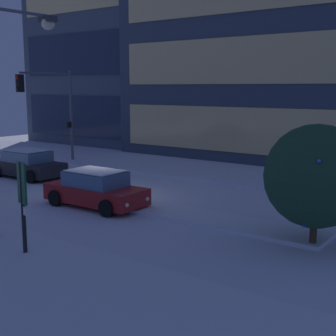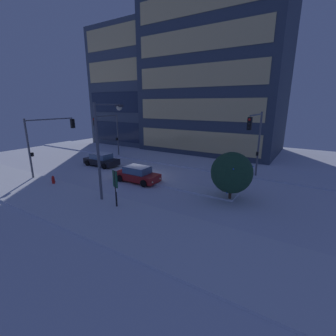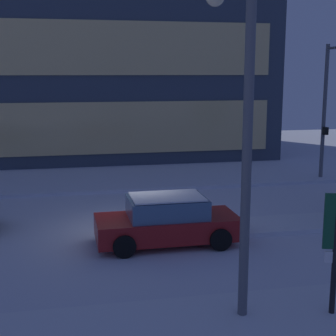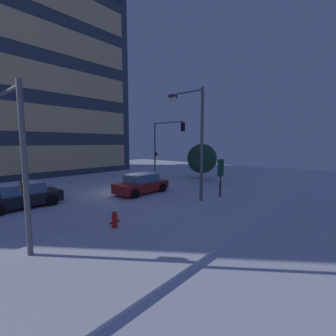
{
  "view_description": "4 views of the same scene",
  "coord_description": "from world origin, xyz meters",
  "px_view_note": "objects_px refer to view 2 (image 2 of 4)",
  "views": [
    {
      "loc": [
        14.19,
        -14.73,
        4.77
      ],
      "look_at": [
        4.48,
        -1.46,
        1.96
      ],
      "focal_mm": 50.64,
      "sensor_mm": 36.0,
      "label": 1
    },
    {
      "loc": [
        14.5,
        -17.72,
        7.13
      ],
      "look_at": [
        3.23,
        0.21,
        1.31
      ],
      "focal_mm": 25.07,
      "sensor_mm": 36.0,
      "label": 2
    },
    {
      "loc": [
        -2.04,
        -15.72,
        5.15
      ],
      "look_at": [
        1.1,
        -0.22,
        2.12
      ],
      "focal_mm": 53.81,
      "sensor_mm": 36.0,
      "label": 3
    },
    {
      "loc": [
        -10.88,
        -14.52,
        3.86
      ],
      "look_at": [
        4.5,
        -0.86,
        1.6
      ],
      "focal_mm": 24.83,
      "sensor_mm": 36.0,
      "label": 4
    }
  ],
  "objects_px": {
    "car_near": "(137,174)",
    "traffic_light_corner_near_left": "(49,135)",
    "traffic_light_corner_far_left": "(109,128)",
    "fire_hydrant": "(53,180)",
    "street_lamp_arched": "(105,137)",
    "car_far": "(101,160)",
    "decorated_tree_median": "(232,173)",
    "traffic_light_corner_far_right": "(256,135)",
    "parking_info_sign": "(115,185)"
  },
  "relations": [
    {
      "from": "car_near",
      "to": "traffic_light_corner_near_left",
      "type": "bearing_deg",
      "value": -164.76
    },
    {
      "from": "traffic_light_corner_far_left",
      "to": "traffic_light_corner_near_left",
      "type": "xyz_separation_m",
      "value": [
        0.38,
        -8.61,
        0.09
      ]
    },
    {
      "from": "car_near",
      "to": "fire_hydrant",
      "type": "distance_m",
      "value": 7.59
    },
    {
      "from": "fire_hydrant",
      "to": "street_lamp_arched",
      "type": "bearing_deg",
      "value": 4.66
    },
    {
      "from": "car_far",
      "to": "decorated_tree_median",
      "type": "height_order",
      "value": "decorated_tree_median"
    },
    {
      "from": "traffic_light_corner_far_left",
      "to": "street_lamp_arched",
      "type": "bearing_deg",
      "value": 45.01
    },
    {
      "from": "traffic_light_corner_near_left",
      "to": "traffic_light_corner_far_right",
      "type": "height_order",
      "value": "traffic_light_corner_far_right"
    },
    {
      "from": "traffic_light_corner_far_left",
      "to": "traffic_light_corner_near_left",
      "type": "relative_size",
      "value": 1.0
    },
    {
      "from": "car_far",
      "to": "fire_hydrant",
      "type": "xyz_separation_m",
      "value": [
        1.55,
        -7.16,
        -0.29
      ]
    },
    {
      "from": "traffic_light_corner_far_left",
      "to": "parking_info_sign",
      "type": "xyz_separation_m",
      "value": [
        12.11,
        -11.32,
        -2.25
      ]
    },
    {
      "from": "parking_info_sign",
      "to": "street_lamp_arched",
      "type": "bearing_deg",
      "value": 75.97
    },
    {
      "from": "traffic_light_corner_near_left",
      "to": "fire_hydrant",
      "type": "xyz_separation_m",
      "value": [
        3.37,
        -2.16,
        -3.65
      ]
    },
    {
      "from": "car_near",
      "to": "fire_hydrant",
      "type": "xyz_separation_m",
      "value": [
        -5.88,
        -4.79,
        -0.29
      ]
    },
    {
      "from": "street_lamp_arched",
      "to": "traffic_light_corner_far_right",
      "type": "bearing_deg",
      "value": -40.14
    },
    {
      "from": "traffic_light_corner_near_left",
      "to": "decorated_tree_median",
      "type": "relative_size",
      "value": 1.56
    },
    {
      "from": "car_near",
      "to": "car_far",
      "type": "xyz_separation_m",
      "value": [
        -7.43,
        2.37,
        0.0
      ]
    },
    {
      "from": "traffic_light_corner_far_right",
      "to": "parking_info_sign",
      "type": "xyz_separation_m",
      "value": [
        -6.63,
        -11.12,
        -2.67
      ]
    },
    {
      "from": "car_far",
      "to": "parking_info_sign",
      "type": "xyz_separation_m",
      "value": [
        9.91,
        -7.71,
        1.02
      ]
    },
    {
      "from": "fire_hydrant",
      "to": "car_far",
      "type": "bearing_deg",
      "value": 102.2
    },
    {
      "from": "car_near",
      "to": "fire_hydrant",
      "type": "height_order",
      "value": "car_near"
    },
    {
      "from": "traffic_light_corner_near_left",
      "to": "decorated_tree_median",
      "type": "bearing_deg",
      "value": -80.67
    },
    {
      "from": "car_far",
      "to": "traffic_light_corner_near_left",
      "type": "distance_m",
      "value": 6.29
    },
    {
      "from": "car_near",
      "to": "decorated_tree_median",
      "type": "xyz_separation_m",
      "value": [
        8.79,
        0.33,
        1.47
      ]
    },
    {
      "from": "traffic_light_corner_far_right",
      "to": "street_lamp_arched",
      "type": "relative_size",
      "value": 0.89
    },
    {
      "from": "traffic_light_corner_far_left",
      "to": "traffic_light_corner_far_right",
      "type": "height_order",
      "value": "traffic_light_corner_far_right"
    },
    {
      "from": "traffic_light_corner_far_right",
      "to": "street_lamp_arched",
      "type": "xyz_separation_m",
      "value": [
        -8.5,
        -10.04,
        0.34
      ]
    },
    {
      "from": "parking_info_sign",
      "to": "decorated_tree_median",
      "type": "relative_size",
      "value": 0.73
    },
    {
      "from": "car_near",
      "to": "traffic_light_corner_far_left",
      "type": "height_order",
      "value": "traffic_light_corner_far_left"
    },
    {
      "from": "car_far",
      "to": "traffic_light_corner_far_right",
      "type": "height_order",
      "value": "traffic_light_corner_far_right"
    },
    {
      "from": "parking_info_sign",
      "to": "decorated_tree_median",
      "type": "bearing_deg",
      "value": -32.04
    },
    {
      "from": "traffic_light_corner_far_left",
      "to": "parking_info_sign",
      "type": "height_order",
      "value": "traffic_light_corner_far_left"
    },
    {
      "from": "car_far",
      "to": "street_lamp_arched",
      "type": "bearing_deg",
      "value": 139.88
    },
    {
      "from": "parking_info_sign",
      "to": "traffic_light_corner_far_right",
      "type": "bearing_deg",
      "value": -14.8
    },
    {
      "from": "traffic_light_corner_far_left",
      "to": "decorated_tree_median",
      "type": "height_order",
      "value": "traffic_light_corner_far_left"
    },
    {
      "from": "traffic_light_corner_far_right",
      "to": "traffic_light_corner_near_left",
      "type": "bearing_deg",
      "value": -65.37
    },
    {
      "from": "car_near",
      "to": "traffic_light_corner_far_left",
      "type": "relative_size",
      "value": 0.76
    },
    {
      "from": "traffic_light_corner_far_right",
      "to": "traffic_light_corner_far_left",
      "type": "bearing_deg",
      "value": -90.6
    },
    {
      "from": "car_far",
      "to": "parking_info_sign",
      "type": "height_order",
      "value": "parking_info_sign"
    },
    {
      "from": "car_far",
      "to": "traffic_light_corner_far_right",
      "type": "distance_m",
      "value": 17.28
    },
    {
      "from": "traffic_light_corner_near_left",
      "to": "parking_info_sign",
      "type": "xyz_separation_m",
      "value": [
        11.73,
        -2.71,
        -2.34
      ]
    },
    {
      "from": "traffic_light_corner_far_right",
      "to": "street_lamp_arched",
      "type": "height_order",
      "value": "street_lamp_arched"
    },
    {
      "from": "street_lamp_arched",
      "to": "decorated_tree_median",
      "type": "distance_m",
      "value": 9.72
    },
    {
      "from": "traffic_light_corner_far_right",
      "to": "street_lamp_arched",
      "type": "bearing_deg",
      "value": -40.24
    },
    {
      "from": "fire_hydrant",
      "to": "traffic_light_corner_far_right",
      "type": "bearing_deg",
      "value": 35.2
    },
    {
      "from": "car_far",
      "to": "traffic_light_corner_far_left",
      "type": "bearing_deg",
      "value": -59.16
    },
    {
      "from": "decorated_tree_median",
      "to": "street_lamp_arched",
      "type": "bearing_deg",
      "value": -150.68
    },
    {
      "from": "traffic_light_corner_near_left",
      "to": "parking_info_sign",
      "type": "relative_size",
      "value": 2.13
    },
    {
      "from": "traffic_light_corner_far_right",
      "to": "parking_info_sign",
      "type": "bearing_deg",
      "value": -30.8
    },
    {
      "from": "car_far",
      "to": "street_lamp_arched",
      "type": "distance_m",
      "value": 11.17
    },
    {
      "from": "car_far",
      "to": "fire_hydrant",
      "type": "height_order",
      "value": "car_far"
    }
  ]
}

